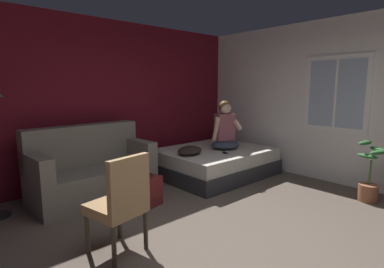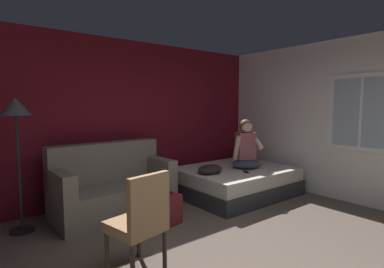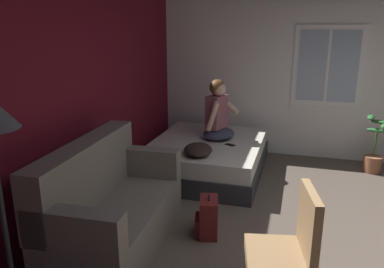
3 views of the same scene
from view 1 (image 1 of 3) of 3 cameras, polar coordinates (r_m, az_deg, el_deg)
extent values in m
plane|color=brown|center=(3.11, 8.40, -22.04)|extent=(40.00, 40.00, 0.00)
cube|color=maroon|center=(5.24, -18.59, 5.79)|extent=(10.89, 0.16, 2.70)
cube|color=silver|center=(5.37, 29.97, 5.13)|extent=(0.16, 7.48, 2.70)
cube|color=white|center=(5.42, 25.74, 6.90)|extent=(0.02, 1.04, 1.24)
cube|color=#9EB2C6|center=(5.41, 25.67, 6.90)|extent=(0.01, 0.88, 1.08)
cube|color=white|center=(5.41, 25.67, 6.90)|extent=(0.01, 0.04, 1.08)
cube|color=#2D2D33|center=(5.55, 4.27, -6.39)|extent=(1.97, 1.58, 0.26)
cube|color=beige|center=(5.49, 4.30, -3.97)|extent=(1.91, 1.53, 0.22)
cube|color=slate|center=(4.61, -18.04, -8.86)|extent=(1.74, 0.89, 0.44)
cube|color=slate|center=(4.75, -19.98, -1.98)|extent=(1.71, 0.33, 0.60)
cube|color=slate|center=(4.24, -27.51, -5.67)|extent=(0.22, 0.81, 0.32)
cube|color=slate|center=(4.89, -10.29, -2.95)|extent=(0.22, 0.81, 0.32)
cylinder|color=#382D23|center=(3.40, -13.64, -15.57)|extent=(0.04, 0.04, 0.40)
cylinder|color=#382D23|center=(3.19, -19.28, -17.54)|extent=(0.04, 0.04, 0.40)
cylinder|color=#382D23|center=(3.14, -8.82, -17.62)|extent=(0.04, 0.04, 0.40)
cylinder|color=#382D23|center=(2.91, -14.65, -20.07)|extent=(0.04, 0.04, 0.40)
cube|color=#9E7A51|center=(3.05, -14.28, -13.44)|extent=(0.54, 0.54, 0.10)
cube|color=#9E7A51|center=(2.81, -11.89, -9.04)|extent=(0.46, 0.15, 0.48)
ellipsoid|color=#383D51|center=(5.46, 6.37, -2.04)|extent=(0.63, 0.58, 0.16)
cube|color=#8C4C56|center=(5.45, 6.22, 1.34)|extent=(0.38, 0.29, 0.48)
cylinder|color=#DBB293|center=(5.31, 4.60, 0.95)|extent=(0.14, 0.23, 0.44)
cylinder|color=#DBB293|center=(5.45, 8.20, 2.37)|extent=(0.19, 0.38, 0.29)
sphere|color=#DBB293|center=(5.39, 6.38, 4.95)|extent=(0.21, 0.21, 0.21)
ellipsoid|color=brown|center=(5.41, 6.28, 5.12)|extent=(0.28, 0.28, 0.23)
cube|color=maroon|center=(4.15, -7.86, -10.79)|extent=(0.33, 0.24, 0.40)
cube|color=maroon|center=(4.26, -9.00, -11.59)|extent=(0.25, 0.10, 0.18)
torus|color=black|center=(4.09, -7.93, -7.95)|extent=(0.09, 0.04, 0.09)
ellipsoid|color=#2D231E|center=(4.99, -0.44, -3.14)|extent=(0.56, 0.49, 0.14)
cube|color=black|center=(5.15, 6.29, -3.58)|extent=(0.13, 0.16, 0.01)
cylinder|color=#995B3D|center=(4.98, 30.49, -9.58)|extent=(0.26, 0.26, 0.24)
cylinder|color=#426033|center=(4.90, 30.77, -6.24)|extent=(0.03, 0.03, 0.36)
ellipsoid|color=#2D6B33|center=(4.76, 30.41, -3.66)|extent=(0.15, 0.29, 0.06)
ellipsoid|color=#2D6B33|center=(4.90, 31.95, -2.49)|extent=(0.22, 0.29, 0.06)
ellipsoid|color=#2D6B33|center=(4.86, 30.10, -1.46)|extent=(0.29, 0.15, 0.06)
ellipsoid|color=#2D6B33|center=(4.77, 31.94, -3.01)|extent=(0.30, 0.21, 0.06)
camera|label=3|loc=(2.76, -69.13, 12.97)|focal=35.00mm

